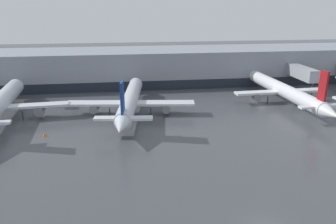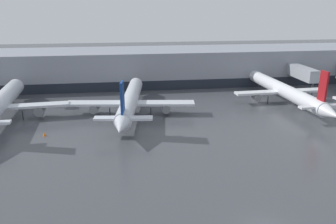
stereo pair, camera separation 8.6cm
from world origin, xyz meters
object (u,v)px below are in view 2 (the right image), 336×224
(parked_jet_3, at_px, (130,101))
(traffic_cone_2, at_px, (313,101))
(parked_jet_1, at_px, (281,89))
(traffic_cone_1, at_px, (45,134))

(parked_jet_3, xyz_separation_m, traffic_cone_2, (39.50, 2.59, -2.43))
(traffic_cone_2, bearing_deg, parked_jet_1, 166.48)
(parked_jet_1, height_order, parked_jet_3, parked_jet_1)
(parked_jet_3, bearing_deg, traffic_cone_2, -79.10)
(parked_jet_1, bearing_deg, parked_jet_3, 94.99)
(parked_jet_3, relative_size, traffic_cone_2, 49.43)
(traffic_cone_1, distance_m, traffic_cone_2, 54.92)
(parked_jet_1, relative_size, traffic_cone_1, 61.62)
(parked_jet_1, relative_size, traffic_cone_2, 57.65)
(traffic_cone_1, height_order, traffic_cone_2, traffic_cone_2)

